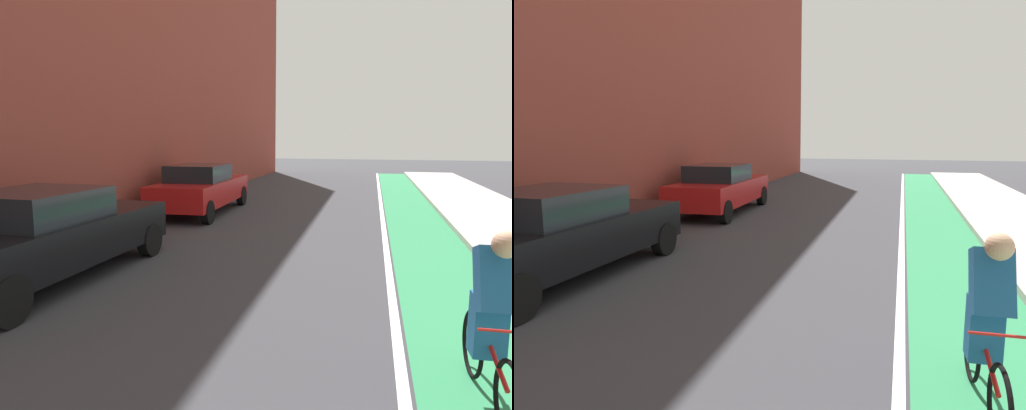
% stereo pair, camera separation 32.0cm
% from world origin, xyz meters
% --- Properties ---
extents(ground_plane, '(79.28, 79.28, 0.00)m').
position_xyz_m(ground_plane, '(0.00, 14.02, 0.00)').
color(ground_plane, '#38383D').
extents(bike_lane_paint, '(1.60, 36.04, 0.00)m').
position_xyz_m(bike_lane_paint, '(3.35, 16.02, 0.00)').
color(bike_lane_paint, '#2D8451').
rests_on(bike_lane_paint, ground).
extents(lane_divider_stripe, '(0.12, 36.04, 0.00)m').
position_xyz_m(lane_divider_stripe, '(2.45, 16.02, 0.00)').
color(lane_divider_stripe, white).
rests_on(lane_divider_stripe, ground).
extents(sidewalk_right, '(2.91, 36.04, 0.14)m').
position_xyz_m(sidewalk_right, '(5.60, 16.02, 0.07)').
color(sidewalk_right, '#A8A59E').
rests_on(sidewalk_right, ground).
extents(parked_sedan_black, '(2.06, 4.74, 1.53)m').
position_xyz_m(parked_sedan_black, '(-3.10, 9.41, 0.79)').
color(parked_sedan_black, black).
rests_on(parked_sedan_black, ground).
extents(parked_sedan_red, '(1.95, 4.80, 1.53)m').
position_xyz_m(parked_sedan_red, '(-3.10, 16.42, 0.79)').
color(parked_sedan_red, red).
rests_on(parked_sedan_red, ground).
extents(cyclist_mid, '(0.48, 1.72, 1.62)m').
position_xyz_m(cyclist_mid, '(3.14, 7.31, 0.81)').
color(cyclist_mid, black).
rests_on(cyclist_mid, ground).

